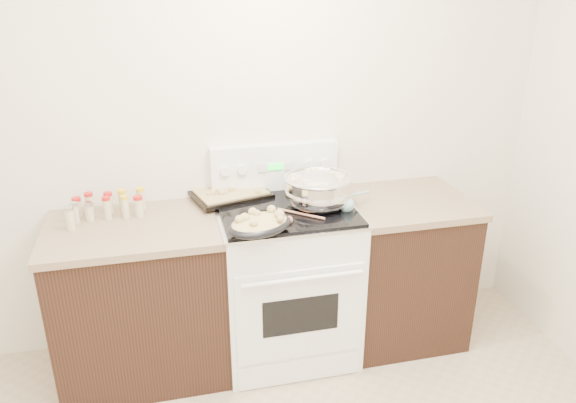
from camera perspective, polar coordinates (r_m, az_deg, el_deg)
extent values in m
cube|color=silver|center=(3.27, -7.71, 7.79)|extent=(4.00, 0.05, 2.70)
cube|color=black|center=(3.30, -14.61, -9.92)|extent=(0.90, 0.64, 0.88)
cube|color=brown|center=(3.09, -15.44, -2.68)|extent=(0.93, 0.67, 0.04)
cube|color=black|center=(3.58, 11.29, -6.88)|extent=(0.70, 0.64, 0.88)
cube|color=brown|center=(3.38, 11.88, -0.07)|extent=(0.73, 0.67, 0.04)
cube|color=white|center=(3.35, -0.20, -8.24)|extent=(0.76, 0.66, 0.92)
cube|color=white|center=(3.07, 1.27, -11.45)|extent=(0.70, 0.01, 0.55)
cube|color=black|center=(3.07, 1.31, -11.52)|extent=(0.42, 0.01, 0.22)
cylinder|color=white|center=(2.91, 1.51, -7.87)|extent=(0.65, 0.02, 0.02)
cube|color=white|center=(3.30, 1.20, -16.83)|extent=(0.70, 0.01, 0.14)
cube|color=silver|center=(3.13, -0.21, -0.91)|extent=(0.78, 0.68, 0.01)
cube|color=black|center=(3.13, -0.21, -0.71)|extent=(0.74, 0.64, 0.01)
cube|color=white|center=(3.34, -1.39, 3.54)|extent=(0.76, 0.07, 0.28)
cylinder|color=white|center=(3.25, -6.40, 3.09)|extent=(0.06, 0.02, 0.06)
cylinder|color=white|center=(3.26, -4.65, 3.23)|extent=(0.06, 0.02, 0.06)
cylinder|color=white|center=(3.34, 2.15, 3.78)|extent=(0.06, 0.02, 0.06)
cylinder|color=white|center=(3.37, 3.79, 3.90)|extent=(0.06, 0.02, 0.06)
cube|color=#19E533|center=(3.30, -1.23, 3.54)|extent=(0.09, 0.00, 0.04)
cube|color=silver|center=(3.28, -2.59, 3.42)|extent=(0.05, 0.00, 0.05)
cube|color=silver|center=(3.31, 0.13, 3.64)|extent=(0.05, 0.00, 0.05)
ellipsoid|color=silver|center=(3.13, 3.07, 0.88)|extent=(0.42, 0.42, 0.22)
cylinder|color=silver|center=(3.16, 3.05, -0.28)|extent=(0.21, 0.21, 0.01)
torus|color=silver|center=(3.10, 3.11, 2.42)|extent=(0.38, 0.38, 0.02)
cylinder|color=silver|center=(3.12, 3.08, 1.29)|extent=(0.36, 0.36, 0.13)
cylinder|color=brown|center=(3.10, 3.10, 2.21)|extent=(0.34, 0.34, 0.00)
cube|color=beige|center=(3.13, 2.70, 2.53)|extent=(0.04, 0.04, 0.03)
cube|color=beige|center=(3.12, 5.44, 2.36)|extent=(0.05, 0.05, 0.03)
cube|color=beige|center=(3.06, 0.56, 2.09)|extent=(0.05, 0.05, 0.03)
cube|color=beige|center=(3.05, 1.82, 1.97)|extent=(0.04, 0.04, 0.03)
cube|color=beige|center=(3.18, 4.56, 2.79)|extent=(0.04, 0.04, 0.03)
cube|color=beige|center=(3.19, 3.69, 2.89)|extent=(0.04, 0.04, 0.03)
cube|color=beige|center=(3.16, 5.11, 2.64)|extent=(0.04, 0.04, 0.03)
cube|color=beige|center=(3.11, 1.04, 2.42)|extent=(0.03, 0.03, 0.02)
cube|color=beige|center=(3.11, 4.66, 2.35)|extent=(0.03, 0.03, 0.02)
cube|color=beige|center=(3.21, 2.85, 3.04)|extent=(0.04, 0.04, 0.03)
cube|color=beige|center=(3.21, 2.10, 3.05)|extent=(0.05, 0.05, 0.03)
cube|color=beige|center=(3.18, 3.94, 2.84)|extent=(0.02, 0.02, 0.02)
cube|color=beige|center=(3.13, 0.52, 2.58)|extent=(0.04, 0.04, 0.03)
cube|color=beige|center=(3.00, 3.84, 1.57)|extent=(0.03, 0.03, 0.02)
cube|color=beige|center=(3.21, 2.85, 3.05)|extent=(0.03, 0.03, 0.02)
ellipsoid|color=black|center=(2.82, -2.91, -2.42)|extent=(0.42, 0.36, 0.08)
ellipsoid|color=tan|center=(2.82, -2.91, -2.20)|extent=(0.37, 0.32, 0.06)
sphere|color=tan|center=(2.84, -3.16, -1.24)|extent=(0.04, 0.04, 0.04)
sphere|color=tan|center=(2.87, -3.61, -1.10)|extent=(0.05, 0.05, 0.05)
sphere|color=tan|center=(2.77, -0.79, -1.78)|extent=(0.04, 0.04, 0.04)
sphere|color=tan|center=(2.88, -1.70, -0.84)|extent=(0.05, 0.05, 0.05)
sphere|color=tan|center=(2.82, -0.89, -1.36)|extent=(0.05, 0.05, 0.05)
sphere|color=tan|center=(2.78, -4.98, -1.85)|extent=(0.04, 0.04, 0.04)
sphere|color=tan|center=(2.80, -4.43, -1.69)|extent=(0.05, 0.05, 0.05)
sphere|color=tan|center=(2.74, -3.51, -2.26)|extent=(0.04, 0.04, 0.04)
cube|color=black|center=(3.30, -5.82, 0.75)|extent=(0.49, 0.40, 0.02)
cube|color=tan|center=(3.29, -5.83, 0.94)|extent=(0.44, 0.35, 0.02)
sphere|color=tan|center=(3.25, -3.05, 1.01)|extent=(0.04, 0.04, 0.04)
sphere|color=tan|center=(3.27, -6.39, 0.93)|extent=(0.04, 0.04, 0.04)
sphere|color=tan|center=(3.36, -6.19, 1.52)|extent=(0.04, 0.04, 0.04)
sphere|color=tan|center=(3.25, -6.76, 0.86)|extent=(0.04, 0.04, 0.04)
sphere|color=tan|center=(3.30, -5.88, 1.21)|extent=(0.04, 0.04, 0.04)
sphere|color=tan|center=(3.37, -3.71, 1.78)|extent=(0.03, 0.03, 0.03)
sphere|color=tan|center=(3.30, -7.10, 1.10)|extent=(0.03, 0.03, 0.03)
sphere|color=tan|center=(3.26, -7.69, 0.85)|extent=(0.05, 0.05, 0.05)
sphere|color=tan|center=(3.25, -8.03, 0.76)|extent=(0.03, 0.03, 0.03)
sphere|color=tan|center=(3.30, -5.44, 1.18)|extent=(0.03, 0.03, 0.03)
cylinder|color=#A56B4B|center=(3.03, 1.29, -1.25)|extent=(0.22, 0.20, 0.01)
sphere|color=#A56B4B|center=(2.94, 0.08, -1.88)|extent=(0.04, 0.04, 0.04)
sphere|color=#7FB1BE|center=(3.10, 5.96, -0.32)|extent=(0.09, 0.09, 0.09)
cylinder|color=#7FB1BE|center=(3.17, 7.00, 0.75)|extent=(0.22, 0.19, 0.07)
cylinder|color=#BFB28C|center=(3.27, -20.59, -0.67)|extent=(0.05, 0.05, 0.09)
cylinder|color=#B21414|center=(3.25, -20.72, 0.21)|extent=(0.05, 0.05, 0.02)
cylinder|color=#BFB28C|center=(3.25, -19.47, -0.39)|extent=(0.04, 0.04, 0.11)
cylinder|color=#B21414|center=(3.23, -19.62, 0.69)|extent=(0.05, 0.05, 0.02)
cylinder|color=#BFB28C|center=(3.25, -17.72, -0.25)|extent=(0.04, 0.04, 0.10)
cylinder|color=#B21414|center=(3.23, -17.85, 0.73)|extent=(0.05, 0.05, 0.02)
cylinder|color=#BFB28C|center=(3.25, -16.42, -0.06)|extent=(0.04, 0.04, 0.11)
cylinder|color=gold|center=(3.23, -16.54, 0.98)|extent=(0.05, 0.05, 0.02)
cylinder|color=#BFB28C|center=(3.24, -14.69, 0.13)|extent=(0.05, 0.05, 0.11)
cylinder|color=gold|center=(3.22, -14.80, 1.20)|extent=(0.05, 0.05, 0.02)
cylinder|color=#BFB28C|center=(3.19, -20.82, -1.21)|extent=(0.04, 0.04, 0.10)
cylinder|color=#B2B2B7|center=(3.17, -20.96, -0.26)|extent=(0.04, 0.04, 0.02)
cylinder|color=#BFB28C|center=(3.19, -19.52, -1.11)|extent=(0.05, 0.05, 0.09)
cylinder|color=#B2B2B7|center=(3.17, -19.64, -0.25)|extent=(0.05, 0.05, 0.02)
cylinder|color=#BFB28C|center=(3.17, -17.88, -0.78)|extent=(0.04, 0.04, 0.11)
cylinder|color=#B21414|center=(3.15, -18.02, 0.30)|extent=(0.04, 0.04, 0.02)
cylinder|color=#BFB28C|center=(3.16, -16.19, -0.68)|extent=(0.04, 0.04, 0.11)
cylinder|color=gold|center=(3.13, -16.32, 0.40)|extent=(0.04, 0.04, 0.02)
cylinder|color=#BFB28C|center=(3.16, -14.91, -0.62)|extent=(0.05, 0.05, 0.10)
cylinder|color=#B21414|center=(3.14, -15.02, 0.37)|extent=(0.05, 0.05, 0.02)
cylinder|color=#BFB28C|center=(3.11, -21.27, -1.76)|extent=(0.04, 0.04, 0.11)
cylinder|color=#B2B2B7|center=(3.08, -21.43, -0.67)|extent=(0.05, 0.05, 0.02)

